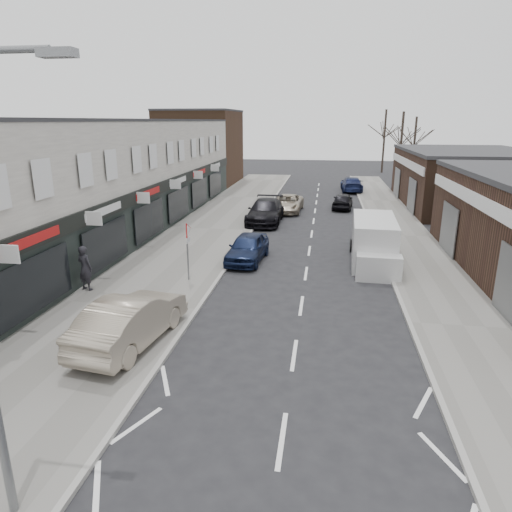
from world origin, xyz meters
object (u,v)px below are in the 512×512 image
at_px(parked_car_left_a, 248,248).
at_px(parked_car_right_c, 352,184).
at_px(parked_car_right_b, 343,201).
at_px(sedan_on_pavement, 131,320).
at_px(parked_car_left_b, 265,211).
at_px(parked_car_right_a, 371,233).
at_px(white_van, 374,243).
at_px(parked_car_left_c, 287,203).
at_px(pedestrian, 85,268).
at_px(warning_sign, 188,235).

bearing_deg(parked_car_left_a, parked_car_right_c, 80.12).
bearing_deg(parked_car_right_b, sedan_on_pavement, 79.32).
bearing_deg(parked_car_left_b, parked_car_left_a, -87.86).
distance_m(parked_car_left_a, parked_car_right_a, 7.85).
height_order(white_van, parked_car_left_b, white_van).
xyz_separation_m(parked_car_left_a, parked_car_left_b, (-0.29, 9.31, 0.11)).
height_order(white_van, parked_car_left_c, white_van).
bearing_deg(white_van, parked_car_right_c, 92.35).
height_order(pedestrian, parked_car_right_c, pedestrian).
bearing_deg(warning_sign, parked_car_right_a, 42.12).
xyz_separation_m(pedestrian, parked_car_right_a, (12.59, 9.73, -0.35)).
height_order(warning_sign, parked_car_right_a, warning_sign).
relative_size(sedan_on_pavement, parked_car_right_b, 1.25).
bearing_deg(warning_sign, parked_car_left_c, 80.27).
bearing_deg(pedestrian, parked_car_left_b, -92.78).
bearing_deg(white_van, parked_car_left_a, -171.82).
distance_m(warning_sign, white_van, 9.50).
xyz_separation_m(parked_car_left_a, parked_car_right_c, (6.52, 25.59, 0.02)).
xyz_separation_m(white_van, parked_car_right_b, (-1.09, 15.02, -0.42)).
distance_m(warning_sign, parked_car_right_a, 11.77).
relative_size(warning_sign, pedestrian, 1.39).
bearing_deg(parked_car_right_c, parked_car_left_b, 65.92).
bearing_deg(white_van, parked_car_right_b, 96.77).
bearing_deg(parked_car_left_b, parked_car_right_b, 48.85).
distance_m(warning_sign, parked_car_left_b, 13.08).
xyz_separation_m(pedestrian, parked_car_left_b, (5.69, 14.79, -0.26)).
bearing_deg(parked_car_right_c, white_van, 88.34).
bearing_deg(parked_car_left_c, white_van, -64.54).
height_order(parked_car_left_a, parked_car_left_b, parked_car_left_b).
xyz_separation_m(white_van, parked_car_right_a, (0.21, 3.63, -0.35)).
bearing_deg(parked_car_left_b, parked_car_right_c, 67.64).
relative_size(warning_sign, white_van, 0.45).
distance_m(parked_car_left_c, parked_car_right_c, 13.18).
bearing_deg(warning_sign, parked_car_right_b, 69.05).
distance_m(pedestrian, parked_car_right_c, 33.50).
relative_size(parked_car_left_a, parked_car_left_c, 0.87).
relative_size(parked_car_left_c, parked_car_right_b, 1.25).
distance_m(parked_car_left_b, parked_car_right_c, 17.65).
relative_size(warning_sign, parked_car_right_a, 0.61).
bearing_deg(parked_car_left_b, sedan_on_pavement, -95.11).
bearing_deg(parked_car_left_c, pedestrian, -107.15).
distance_m(parked_car_left_a, parked_car_left_c, 13.70).
distance_m(warning_sign, sedan_on_pavement, 6.32).
height_order(parked_car_left_c, parked_car_right_a, parked_car_right_a).
bearing_deg(parked_car_left_b, parked_car_left_c, 74.93).
relative_size(parked_car_left_a, parked_car_right_c, 0.83).
xyz_separation_m(pedestrian, parked_car_right_c, (12.50, 31.08, -0.35)).
bearing_deg(parked_car_right_b, parked_car_left_c, 29.79).
distance_m(pedestrian, parked_car_left_a, 8.13).
xyz_separation_m(pedestrian, parked_car_left_a, (5.99, 5.48, -0.37)).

